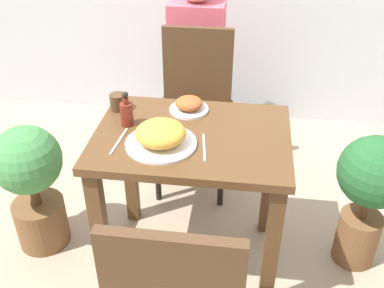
{
  "coord_description": "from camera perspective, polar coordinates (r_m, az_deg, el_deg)",
  "views": [
    {
      "loc": [
        0.21,
        -1.57,
        1.72
      ],
      "look_at": [
        0.0,
        0.0,
        0.68
      ],
      "focal_mm": 42.0,
      "sensor_mm": 36.0,
      "label": 1
    }
  ],
  "objects": [
    {
      "name": "person_figure",
      "position": [
        2.91,
        0.58,
        10.19
      ],
      "size": [
        0.34,
        0.22,
        1.17
      ],
      "color": "#2D3347",
      "rests_on": "ground_plane"
    },
    {
      "name": "drink_cup",
      "position": [
        2.06,
        -9.39,
        5.28
      ],
      "size": [
        0.07,
        0.07,
        0.08
      ],
      "color": "#4C331E",
      "rests_on": "dining_table"
    },
    {
      "name": "sauce_bottle",
      "position": [
        1.93,
        -8.3,
        3.98
      ],
      "size": [
        0.05,
        0.05,
        0.16
      ],
      "color": "maroon",
      "rests_on": "dining_table"
    },
    {
      "name": "dining_table",
      "position": [
        1.95,
        0.0,
        -2.44
      ],
      "size": [
        0.82,
        0.61,
        0.73
      ],
      "color": "brown",
      "rests_on": "ground_plane"
    },
    {
      "name": "ground_plane",
      "position": [
        2.34,
        0.0,
        -14.07
      ],
      "size": [
        16.0,
        16.0,
        0.0
      ],
      "primitive_type": "plane",
      "color": "tan"
    },
    {
      "name": "chair_far",
      "position": [
        2.57,
        0.4,
        5.47
      ],
      "size": [
        0.42,
        0.42,
        0.92
      ],
      "color": "#4C331E",
      "rests_on": "ground_plane"
    },
    {
      "name": "food_plate",
      "position": [
        1.78,
        -4.0,
        1.1
      ],
      "size": [
        0.29,
        0.29,
        0.1
      ],
      "color": "white",
      "rests_on": "dining_table"
    },
    {
      "name": "spoon_utensil",
      "position": [
        1.78,
        1.56,
        -0.43
      ],
      "size": [
        0.04,
        0.19,
        0.0
      ],
      "rotation": [
        0.0,
        0.0,
        1.71
      ],
      "color": "silver",
      "rests_on": "dining_table"
    },
    {
      "name": "fork_utensil",
      "position": [
        1.85,
        -9.27,
        0.37
      ],
      "size": [
        0.03,
        0.19,
        0.0
      ],
      "rotation": [
        0.0,
        0.0,
        1.48
      ],
      "color": "silver",
      "rests_on": "dining_table"
    },
    {
      "name": "side_plate",
      "position": [
        2.03,
        -0.39,
        4.96
      ],
      "size": [
        0.18,
        0.18,
        0.07
      ],
      "color": "white",
      "rests_on": "dining_table"
    },
    {
      "name": "potted_plant_right",
      "position": [
        2.19,
        21.69,
        -5.32
      ],
      "size": [
        0.33,
        0.33,
        0.7
      ],
      "color": "brown",
      "rests_on": "ground_plane"
    },
    {
      "name": "potted_plant_left",
      "position": [
        2.3,
        -19.68,
        -4.45
      ],
      "size": [
        0.33,
        0.33,
        0.68
      ],
      "color": "brown",
      "rests_on": "ground_plane"
    }
  ]
}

